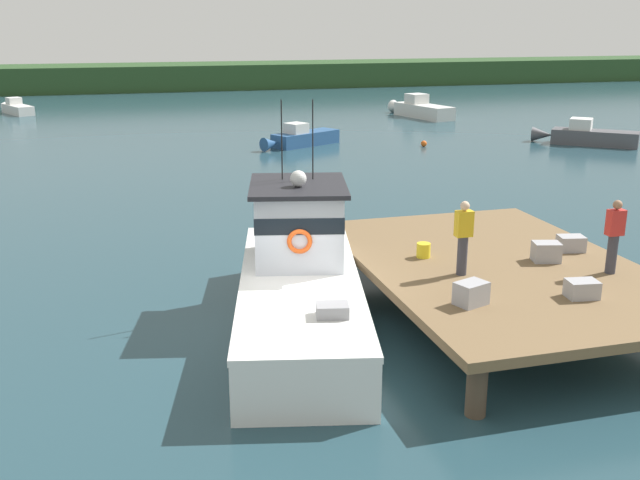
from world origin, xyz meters
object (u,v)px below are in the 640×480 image
bait_bucket (423,250)px  deckhand_by_the_boat (463,236)px  crate_single_far (546,252)px  moored_boat_mid_harbor (587,136)px  crate_stack_near_edge (571,243)px  crate_stack_mid_dock (582,289)px  moored_boat_far_right (16,108)px  moored_boat_outer_mooring (420,109)px  moored_boat_near_channel (301,138)px  crate_single_by_cleat (471,293)px  mooring_buoy_channel_marker (310,185)px  mooring_buoy_inshore (424,144)px  deckhand_further_back (614,235)px  main_fishing_boat (299,278)px

bait_bucket → deckhand_by_the_boat: 1.54m
crate_single_far → moored_boat_mid_harbor: (15.49, 20.68, -0.94)m
crate_stack_near_edge → deckhand_by_the_boat: bearing=-165.2°
crate_stack_mid_dock → moored_boat_far_right: (-15.50, 46.29, -0.98)m
moored_boat_outer_mooring → moored_boat_mid_harbor: bearing=-73.6°
moored_boat_near_channel → moored_boat_outer_mooring: bearing=41.8°
crate_single_by_cleat → mooring_buoy_channel_marker: crate_single_by_cleat is taller
moored_boat_near_channel → moored_boat_far_right: moored_boat_near_channel is taller
crate_single_by_cleat → mooring_buoy_inshore: bearing=68.7°
crate_single_by_cleat → crate_single_far: bearing=34.6°
crate_single_far → bait_bucket: 2.78m
deckhand_further_back → crate_single_by_cleat: bearing=-166.9°
crate_single_far → crate_stack_near_edge: (1.01, 0.54, -0.04)m
moored_boat_outer_mooring → moored_boat_mid_harbor: (4.03, -13.68, -0.06)m
crate_stack_mid_dock → moored_boat_mid_harbor: 28.01m
main_fishing_boat → mooring_buoy_channel_marker: (3.70, 13.04, -0.83)m
crate_single_by_cleat → moored_boat_mid_harbor: crate_single_by_cleat is taller
crate_stack_mid_dock → moored_boat_near_channel: bearing=88.0°
crate_single_far → moored_boat_mid_harbor: size_ratio=0.12×
deckhand_by_the_boat → main_fishing_boat: bearing=159.4°
crate_single_by_cleat → mooring_buoy_channel_marker: 16.03m
main_fishing_boat → mooring_buoy_inshore: 24.79m
mooring_buoy_inshore → crate_single_by_cleat: bearing=-111.3°
crate_single_by_cleat → deckhand_further_back: 3.93m
main_fishing_boat → moored_boat_outer_mooring: bearing=63.0°
main_fishing_boat → deckhand_by_the_boat: main_fishing_boat is taller
deckhand_further_back → moored_boat_far_right: size_ratio=0.36×
main_fishing_boat → moored_boat_near_channel: 24.26m
bait_bucket → deckhand_further_back: size_ratio=0.21×
moored_boat_mid_harbor → moored_boat_far_right: bearing=143.5°
deckhand_further_back → mooring_buoy_inshore: deckhand_further_back is taller
moored_boat_near_channel → crate_stack_near_edge: bearing=-88.5°
bait_bucket → deckhand_further_back: bearing=-31.4°
moored_boat_mid_harbor → crate_stack_near_edge: bearing=-125.7°
crate_stack_mid_dock → moored_boat_outer_mooring: size_ratio=0.09×
crate_stack_near_edge → moored_boat_mid_harbor: bearing=54.3°
crate_single_by_cleat → bait_bucket: bearing=84.4°
crate_stack_mid_dock → moored_boat_mid_harbor: (16.08, 22.91, -0.89)m
crate_stack_mid_dock → crate_stack_near_edge: size_ratio=1.00×
moored_boat_mid_harbor → mooring_buoy_inshore: bearing=168.6°
moored_boat_mid_harbor → deckhand_further_back: bearing=-123.8°
moored_boat_far_right → mooring_buoy_channel_marker: size_ratio=12.80×
crate_single_far → deckhand_by_the_boat: deckhand_by_the_boat is taller
crate_single_by_cleat → mooring_buoy_inshore: 26.27m
mooring_buoy_channel_marker → deckhand_by_the_boat: bearing=-91.6°
crate_stack_near_edge → moored_boat_mid_harbor: crate_stack_near_edge is taller
bait_bucket → main_fishing_boat: bearing=-178.2°
crate_single_by_cleat → mooring_buoy_channel_marker: bearing=86.4°
moored_boat_outer_mooring → moored_boat_far_right: 29.21m
moored_boat_outer_mooring → mooring_buoy_channel_marker: 24.37m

